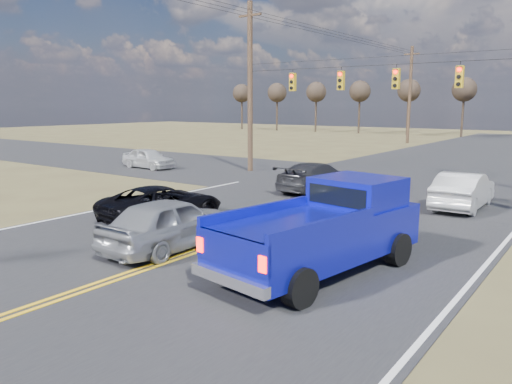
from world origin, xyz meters
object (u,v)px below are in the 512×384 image
Objects in this scene: silver_suv at (171,223)px; pickup_truck at (325,229)px; black_suv at (162,203)px; dgrey_car_queue at (317,177)px; cross_car_west at (148,158)px; white_car_queue at (463,190)px.

pickup_truck is at bearing -171.17° from silver_suv.
silver_suv is 0.98× the size of black_suv.
black_suv is (-2.77, 2.29, -0.12)m from silver_suv.
dgrey_car_queue is 12.99m from cross_car_west.
pickup_truck reaches higher than black_suv.
dgrey_car_queue is at bearing -84.09° from silver_suv.
white_car_queue is 1.14× the size of cross_car_west.
cross_car_west is (-18.75, 11.20, -0.42)m from pickup_truck.
dgrey_car_queue is (-6.61, 0.10, -0.04)m from white_car_queue.
pickup_truck is at bearing 123.93° from dgrey_car_queue.
silver_suv is 1.00× the size of white_car_queue.
pickup_truck reaches higher than cross_car_west.
cross_car_west is (-14.27, 11.99, -0.09)m from silver_suv.
pickup_truck is 1.60× the size of cross_car_west.
pickup_truck is 1.36× the size of black_suv.
dgrey_car_queue is (1.43, 8.51, 0.06)m from black_suv.
black_suv is 8.63m from dgrey_car_queue.
pickup_truck reaches higher than white_car_queue.
pickup_truck is 21.84m from cross_car_west.
white_car_queue is (8.03, 8.41, 0.10)m from black_suv.
silver_suv is (-4.47, -0.79, -0.32)m from pickup_truck.
white_car_queue is at bearing 94.82° from pickup_truck.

